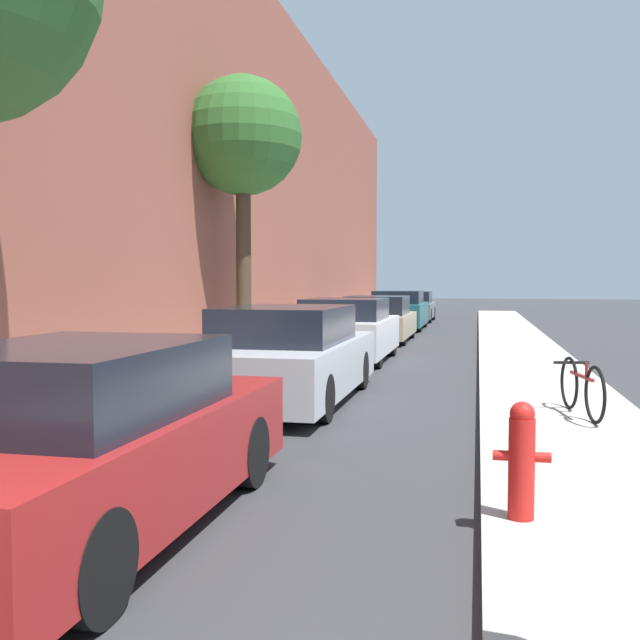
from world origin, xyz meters
TOP-DOWN VIEW (x-y plane):
  - ground_plane at (0.00, 16.00)m, footprint 120.00×120.00m
  - sidewalk_left at (-2.90, 16.00)m, footprint 2.00×52.00m
  - sidewalk_right at (2.90, 16.00)m, footprint 2.00×52.00m
  - building_facade_left at (-4.25, 16.00)m, footprint 0.70×52.00m
  - parked_car_red at (-0.80, 5.29)m, footprint 1.71×4.05m
  - parked_car_silver at (-0.82, 10.83)m, footprint 1.81×4.66m
  - parked_car_white at (-0.97, 16.33)m, footprint 1.89×4.03m
  - parked_car_champagne at (-1.00, 21.66)m, footprint 1.90×4.22m
  - parked_car_teal at (-0.99, 27.11)m, footprint 1.89×4.42m
  - parked_car_grey at (-0.91, 32.51)m, footprint 1.72×4.11m
  - street_tree_far at (-3.14, 15.70)m, footprint 2.56×2.56m
  - fire_hydrant at (2.17, 5.87)m, footprint 0.39×0.18m
  - bicycle at (3.10, 9.95)m, footprint 0.45×1.63m

SIDE VIEW (x-z plane):
  - ground_plane at x=0.00m, z-range 0.00..0.00m
  - sidewalk_left at x=-2.90m, z-range 0.00..0.12m
  - sidewalk_right at x=2.90m, z-range 0.00..0.12m
  - bicycle at x=3.10m, z-range 0.13..0.80m
  - fire_hydrant at x=2.17m, z-range 0.13..0.95m
  - parked_car_grey at x=-0.91m, z-range -0.03..1.29m
  - parked_car_champagne at x=-1.00m, z-range -0.03..1.30m
  - parked_car_red at x=-0.80m, z-range -0.03..1.30m
  - parked_car_silver at x=-0.82m, z-range -0.03..1.36m
  - parked_car_white at x=-0.97m, z-range -0.02..1.36m
  - parked_car_teal at x=-0.99m, z-range -0.03..1.39m
  - street_tree_far at x=-3.14m, z-range 1.80..7.86m
  - building_facade_left at x=-4.25m, z-range 0.00..9.91m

